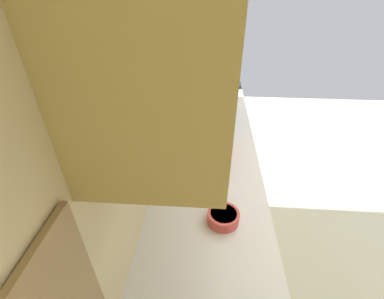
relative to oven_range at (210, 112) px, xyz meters
The scene contains 8 objects.
ground_plane 1.89m from the oven_range, 137.38° to the right, with size 5.93×5.93×0.00m, color beige.
wall_back 1.62m from the oven_range, 164.32° to the left, with size 3.82×0.12×2.56m, color beige.
counter_run 1.76m from the oven_range, behind, with size 2.87×0.65×0.90m.
upper_cabinets 2.21m from the oven_range, behind, with size 1.57×0.35×0.62m.
oven_range is the anchor object (origin of this frame).
microwave 1.16m from the oven_range, behind, with size 0.45×0.33×0.29m.
bowl 2.13m from the oven_range, behind, with size 0.16×0.16×0.06m.
kettle 1.56m from the oven_range, behind, with size 0.21×0.15×0.16m.
Camera 1 is at (-1.60, 1.26, 1.92)m, focal length 24.48 mm.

